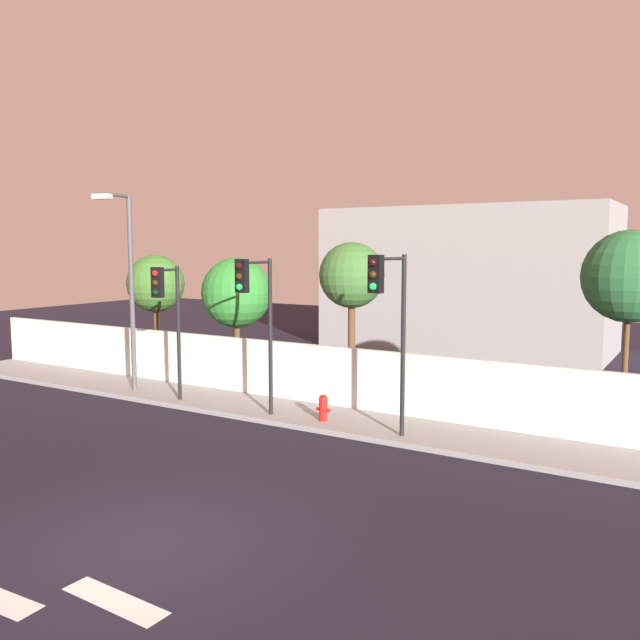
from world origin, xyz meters
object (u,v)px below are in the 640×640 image
traffic_light_center (389,306)px  street_lamp_curbside (128,277)px  traffic_light_left (255,303)px  roadside_tree_midleft (236,293)px  fire_hydrant (323,407)px  roadside_tree_midright (352,277)px  roadside_tree_leftmost (156,284)px  traffic_light_right (167,304)px  roadside_tree_rightmost (630,277)px

traffic_light_center → street_lamp_curbside: street_lamp_curbside is taller
traffic_light_left → roadside_tree_midleft: bearing=133.9°
fire_hydrant → roadside_tree_midleft: size_ratio=0.16×
traffic_light_left → roadside_tree_midright: size_ratio=0.88×
roadside_tree_leftmost → fire_hydrant: bearing=-18.3°
traffic_light_right → fire_hydrant: bearing=8.8°
traffic_light_left → traffic_light_right: bearing=178.8°
fire_hydrant → roadside_tree_rightmost: (7.23, 3.14, 3.65)m
roadside_tree_leftmost → roadside_tree_midright: bearing=0.0°
traffic_light_right → roadside_tree_midleft: 3.95m
roadside_tree_leftmost → roadside_tree_rightmost: bearing=-0.0°
fire_hydrant → roadside_tree_midright: size_ratio=0.14×
traffic_light_center → traffic_light_right: size_ratio=1.10×
roadside_tree_midleft → street_lamp_curbside: bearing=-119.5°
traffic_light_center → roadside_tree_leftmost: size_ratio=0.99×
traffic_light_left → street_lamp_curbside: size_ratio=0.69×
roadside_tree_leftmost → roadside_tree_midleft: (3.99, -0.00, -0.20)m
roadside_tree_midright → roadside_tree_rightmost: roadside_tree_rightmost is taller
traffic_light_center → street_lamp_curbside: 9.79m
traffic_light_left → fire_hydrant: bearing=27.1°
street_lamp_curbside → roadside_tree_leftmost: street_lamp_curbside is taller
traffic_light_right → roadside_tree_midleft: (-0.45, 3.92, 0.08)m
traffic_light_center → roadside_tree_midleft: bearing=153.2°
roadside_tree_midleft → traffic_light_right: bearing=-83.5°
roadside_tree_midright → roadside_tree_rightmost: bearing=-0.0°
roadside_tree_midleft → roadside_tree_leftmost: bearing=180.0°
traffic_light_center → street_lamp_curbside: bearing=176.1°
roadside_tree_rightmost → roadside_tree_midright: bearing=180.0°
traffic_light_left → roadside_tree_rightmost: (8.91, 4.00, 0.76)m
roadside_tree_midright → roadside_tree_leftmost: bearing=180.0°
fire_hydrant → traffic_light_center: bearing=-19.8°
fire_hydrant → roadside_tree_midleft: 6.93m
traffic_light_center → traffic_light_right: traffic_light_center is taller
fire_hydrant → roadside_tree_leftmost: bearing=161.7°
roadside_tree_midright → traffic_light_center: bearing=-51.3°
traffic_light_right → roadside_tree_midright: 5.83m
traffic_light_left → fire_hydrant: 3.45m
roadside_tree_leftmost → roadside_tree_midleft: 4.00m
street_lamp_curbside → fire_hydrant: size_ratio=8.79×
traffic_light_center → roadside_tree_rightmost: 6.33m
street_lamp_curbside → fire_hydrant: bearing=1.4°
traffic_light_left → traffic_light_center: size_ratio=0.97×
traffic_light_right → roadside_tree_midright: roadside_tree_midright is taller
traffic_light_left → street_lamp_curbside: (-5.72, 0.67, 0.54)m
traffic_light_center → fire_hydrant: 3.90m
roadside_tree_midleft → roadside_tree_midright: bearing=0.0°
traffic_light_right → roadside_tree_midright: bearing=42.7°
traffic_light_left → fire_hydrant: (1.68, 0.86, -2.89)m
roadside_tree_rightmost → traffic_light_right: bearing=-162.3°
traffic_light_right → roadside_tree_leftmost: bearing=138.5°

